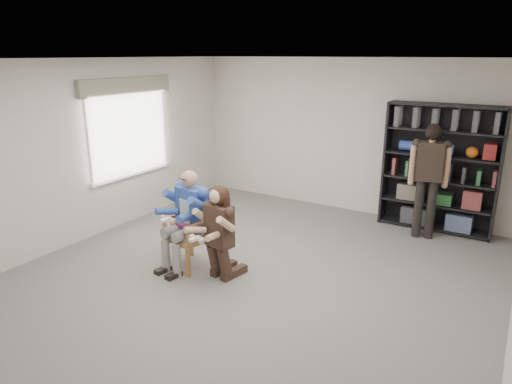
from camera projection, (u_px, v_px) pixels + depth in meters
The scene contains 8 objects.
room_shell at pixel (245, 179), 5.52m from camera, with size 6.00×7.00×2.80m, color silver, non-canonical shape.
floor at pixel (245, 283), 5.93m from camera, with size 6.00×7.00×0.01m, color slate.
window_left at pixel (130, 129), 7.73m from camera, with size 0.16×2.00×1.75m, color white, non-canonical shape.
armchair at pixel (189, 230), 6.26m from camera, with size 0.62×0.60×1.06m, color #A37335, non-canonical shape.
seated_man at pixel (188, 219), 6.22m from camera, with size 0.60×0.83×1.38m, color navy, non-canonical shape.
kneeling_woman at pixel (218, 235), 5.85m from camera, with size 0.53×0.85×1.27m, color #311E17, non-canonical shape.
bookshelf at pixel (440, 169), 7.46m from camera, with size 1.80×0.38×2.10m, color black, non-canonical shape.
standing_man at pixel (428, 183), 7.15m from camera, with size 0.57×0.31×1.83m, color black, non-canonical shape.
Camera 1 is at (2.88, -4.48, 2.86)m, focal length 32.00 mm.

